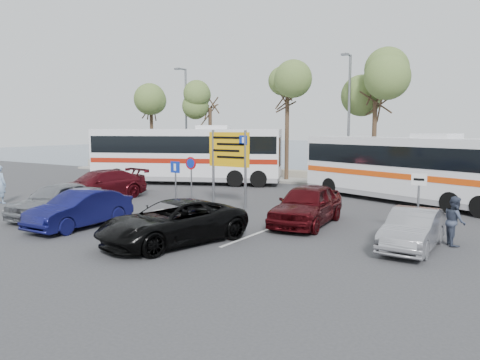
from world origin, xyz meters
The scene contains 25 objects.
ground centered at (0.00, 0.00, 0.00)m, with size 120.00×120.00×0.00m, color #343437.
kerb_strip centered at (0.00, 14.00, 0.07)m, with size 44.00×2.40×0.15m, color gray.
seawall centered at (0.00, 16.00, 0.30)m, with size 48.00×0.80×0.60m, color gray.
sea centered at (0.00, 60.00, 0.01)m, with size 140.00×140.00×0.00m, color #415369.
tree_far_left centered at (-14.00, 14.00, 6.33)m, with size 3.20×3.20×7.60m.
tree_left centered at (-8.00, 14.00, 6.00)m, with size 3.20×3.20×7.20m.
tree_mid centered at (-1.50, 14.00, 6.65)m, with size 3.20×3.20×8.00m.
tree_right centered at (4.50, 14.00, 6.17)m, with size 3.20×3.20×7.40m.
street_lamp_left centered at (-10.00, 13.52, 4.60)m, with size 0.45×1.15×8.01m.
street_lamp_right centered at (3.00, 13.52, 4.60)m, with size 0.45×1.15×8.01m.
direction_sign centered at (1.00, 3.20, 2.43)m, with size 2.20×0.12×3.60m.
sign_no_stop centered at (-0.60, 2.38, 1.58)m, with size 0.60×0.08×2.35m.
sign_parking centered at (-0.20, 0.79, 1.47)m, with size 0.50×0.07×2.25m.
sign_taxi centered at (9.80, 1.49, 1.42)m, with size 0.50×0.07×2.20m.
lane_markings centered at (-1.14, -1.00, 0.00)m, with size 12.02×4.20×0.01m, color silver, non-canonical shape.
coach_bus_left centered at (-6.50, 9.30, 1.79)m, with size 12.38×7.35×3.85m.
coach_bus_right centered at (7.50, 9.09, 1.60)m, with size 11.16×6.07×3.44m.
car_silver_a centered at (-3.60, -2.78, 0.73)m, with size 1.72×4.28×1.46m, color gray.
car_blue centered at (-1.20, -3.50, 0.69)m, with size 1.46×4.18×1.38m, color #10124E.
car_maroon centered at (-6.00, 1.50, 0.75)m, with size 2.10×5.18×1.50m, color #500D15.
car_red centered at (5.74, 1.50, 0.78)m, with size 1.84×4.58×1.56m, color #44090E.
suv_black centered at (3.34, -3.50, 0.69)m, with size 2.31×5.00×1.39m, color black.
car_silver_b centered at (10.00, -0.08, 0.62)m, with size 1.31×3.75×1.24m, color #949499.
pedestrian_near centered at (-9.00, -2.00, 0.95)m, with size 0.69×0.45×1.90m, color #87A4C4.
pedestrian_far centered at (11.00, 1.12, 0.79)m, with size 0.76×0.60×1.57m, color #353D50.
Camera 1 is at (13.11, -14.76, 3.73)m, focal length 35.00 mm.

